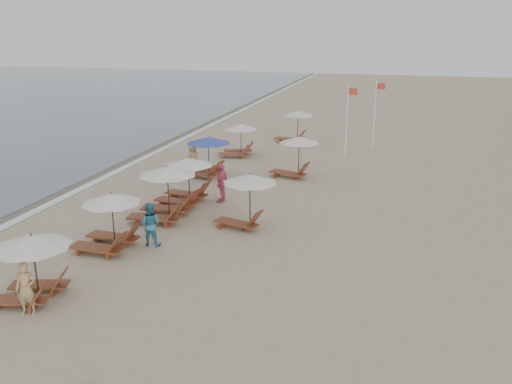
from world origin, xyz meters
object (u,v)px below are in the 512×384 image
(lounger_station_5, at_px, (238,140))
(beachgoer_mid_a, at_px, (150,224))
(lounger_station_3, at_px, (184,182))
(inland_station_0, at_px, (245,194))
(lounger_station_4, at_px, (206,154))
(beachgoer_far_a, at_px, (222,183))
(lounger_station_2, at_px, (162,195))
(lounger_station_1, at_px, (107,223))
(beachgoer_near, at_px, (26,289))
(beachgoer_far_b, at_px, (193,158))
(flag_pole_near, at_px, (347,118))
(lounger_station_0, at_px, (30,265))
(inland_station_1, at_px, (294,153))
(inland_station_2, at_px, (294,124))

(lounger_station_5, bearing_deg, beachgoer_mid_a, -85.20)
(lounger_station_3, bearing_deg, inland_station_0, -31.54)
(lounger_station_4, bearing_deg, beachgoer_mid_a, -81.43)
(lounger_station_3, xyz_separation_m, beachgoer_far_a, (1.62, 0.68, -0.12))
(lounger_station_2, distance_m, beachgoer_far_a, 3.37)
(lounger_station_1, height_order, lounger_station_2, lounger_station_2)
(beachgoer_near, xyz_separation_m, beachgoer_far_b, (-1.41, 15.88, 0.03))
(lounger_station_2, xyz_separation_m, flag_pole_near, (6.15, 13.41, 1.39))
(beachgoer_far_a, bearing_deg, lounger_station_4, -147.32)
(lounger_station_4, xyz_separation_m, inland_station_0, (4.32, -6.89, 0.17))
(lounger_station_3, distance_m, beachgoer_far_a, 1.76)
(lounger_station_0, relative_size, lounger_station_2, 0.87)
(beachgoer_near, xyz_separation_m, beachgoer_far_a, (1.97, 11.16, 0.14))
(inland_station_1, bearing_deg, beachgoer_mid_a, -106.64)
(inland_station_0, bearing_deg, inland_station_1, 87.51)
(lounger_station_2, relative_size, inland_station_1, 1.03)
(beachgoer_near, height_order, beachgoer_far_b, beachgoer_far_b)
(lounger_station_3, relative_size, inland_station_2, 0.97)
(inland_station_0, distance_m, beachgoer_mid_a, 3.99)
(lounger_station_1, relative_size, beachgoer_far_b, 1.56)
(lounger_station_3, bearing_deg, lounger_station_5, 92.85)
(beachgoer_far_a, distance_m, flag_pole_near, 11.51)
(beachgoer_near, height_order, beachgoer_far_a, beachgoer_far_a)
(lounger_station_2, relative_size, inland_station_2, 1.03)
(lounger_station_3, height_order, lounger_station_5, lounger_station_3)
(beachgoer_near, distance_m, beachgoer_far_a, 11.33)
(inland_station_1, bearing_deg, beachgoer_far_b, -175.69)
(lounger_station_3, xyz_separation_m, lounger_station_5, (-0.49, 9.73, 0.01))
(lounger_station_2, bearing_deg, inland_station_2, 83.15)
(lounger_station_5, bearing_deg, inland_station_0, -71.07)
(beachgoer_far_a, bearing_deg, lounger_station_5, -164.37)
(beachgoer_far_a, bearing_deg, inland_station_0, 37.12)
(lounger_station_5, distance_m, beachgoer_mid_a, 14.72)
(lounger_station_0, height_order, inland_station_1, inland_station_1)
(lounger_station_5, relative_size, flag_pole_near, 0.54)
(lounger_station_1, xyz_separation_m, lounger_station_4, (-0.13, 10.40, 0.23))
(inland_station_2, relative_size, beachgoer_near, 1.75)
(lounger_station_1, xyz_separation_m, flag_pole_near, (6.73, 16.86, 1.48))
(lounger_station_2, bearing_deg, lounger_station_1, -99.58)
(inland_station_0, bearing_deg, beachgoer_far_b, 125.24)
(lounger_station_3, relative_size, lounger_station_4, 1.04)
(flag_pole_near, bearing_deg, beachgoer_far_a, -113.47)
(inland_station_0, xyz_separation_m, inland_station_1, (0.35, 8.05, -0.08))
(inland_station_2, relative_size, beachgoer_far_a, 1.49)
(lounger_station_1, relative_size, lounger_station_5, 1.05)
(flag_pole_near, bearing_deg, inland_station_0, -100.79)
(lounger_station_2, distance_m, beachgoer_far_b, 7.88)
(inland_station_2, bearing_deg, lounger_station_0, -96.50)
(inland_station_1, height_order, flag_pole_near, flag_pole_near)
(inland_station_1, bearing_deg, lounger_station_4, -166.12)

